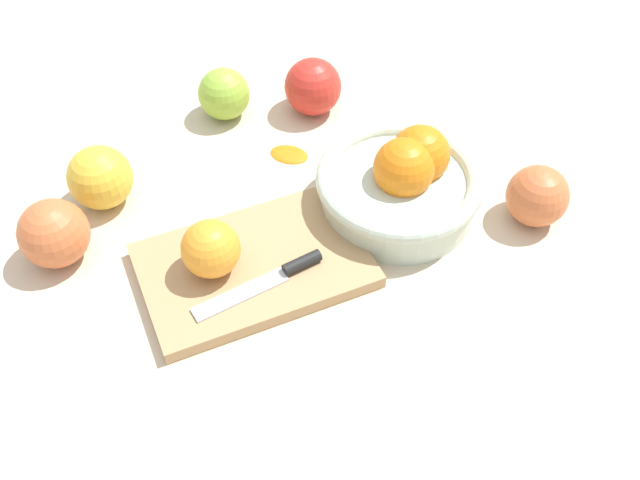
# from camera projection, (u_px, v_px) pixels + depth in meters

# --- Properties ---
(ground_plane) EXTENTS (2.40, 2.40, 0.00)m
(ground_plane) POSITION_uv_depth(u_px,v_px,m) (281.00, 207.00, 0.89)
(ground_plane) COLOR beige
(bowl) EXTENTS (0.20, 0.20, 0.10)m
(bowl) POSITION_uv_depth(u_px,v_px,m) (401.00, 183.00, 0.86)
(bowl) COLOR beige
(bowl) RESTS_ON ground_plane
(cutting_board) EXTENTS (0.27, 0.20, 0.02)m
(cutting_board) POSITION_uv_depth(u_px,v_px,m) (254.00, 266.00, 0.81)
(cutting_board) COLOR tan
(cutting_board) RESTS_ON ground_plane
(orange_on_board) EXTENTS (0.07, 0.07, 0.07)m
(orange_on_board) POSITION_uv_depth(u_px,v_px,m) (211.00, 249.00, 0.77)
(orange_on_board) COLOR orange
(orange_on_board) RESTS_ON cutting_board
(knife) EXTENTS (0.16, 0.02, 0.01)m
(knife) POSITION_uv_depth(u_px,v_px,m) (276.00, 276.00, 0.78)
(knife) COLOR silver
(knife) RESTS_ON cutting_board
(apple_front_center) EXTENTS (0.07, 0.07, 0.07)m
(apple_front_center) POSITION_uv_depth(u_px,v_px,m) (224.00, 94.00, 0.98)
(apple_front_center) COLOR #8EB738
(apple_front_center) RESTS_ON ground_plane
(apple_front_left) EXTENTS (0.08, 0.08, 0.08)m
(apple_front_left) POSITION_uv_depth(u_px,v_px,m) (313.00, 87.00, 0.98)
(apple_front_left) COLOR red
(apple_front_left) RESTS_ON ground_plane
(apple_back_left) EXTENTS (0.07, 0.07, 0.07)m
(apple_back_left) POSITION_uv_depth(u_px,v_px,m) (537.00, 196.00, 0.85)
(apple_back_left) COLOR #CC6638
(apple_back_left) RESTS_ON ground_plane
(apple_front_right) EXTENTS (0.08, 0.08, 0.08)m
(apple_front_right) POSITION_uv_depth(u_px,v_px,m) (100.00, 177.00, 0.86)
(apple_front_right) COLOR gold
(apple_front_right) RESTS_ON ground_plane
(apple_front_right_2) EXTENTS (0.08, 0.08, 0.08)m
(apple_front_right_2) POSITION_uv_depth(u_px,v_px,m) (54.00, 233.00, 0.80)
(apple_front_right_2) COLOR #CC6638
(apple_front_right_2) RESTS_ON ground_plane
(citrus_peel) EXTENTS (0.06, 0.06, 0.01)m
(citrus_peel) POSITION_uv_depth(u_px,v_px,m) (289.00, 153.00, 0.95)
(citrus_peel) COLOR orange
(citrus_peel) RESTS_ON ground_plane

